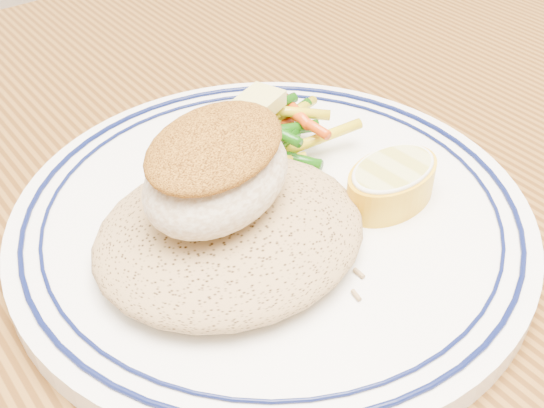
{
  "coord_description": "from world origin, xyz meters",
  "views": [
    {
      "loc": [
        -0.17,
        -0.19,
        1.01
      ],
      "look_at": [
        0.01,
        0.05,
        0.77
      ],
      "focal_mm": 45.0,
      "sensor_mm": 36.0,
      "label": 1
    }
  ],
  "objects_px": {
    "fish_fillet": "(217,169)",
    "lemon_wedge": "(392,182)",
    "dining_table": "(304,393)",
    "vegetable_pile": "(269,134)",
    "plate": "(272,218)",
    "rice_pilaf": "(230,228)"
  },
  "relations": [
    {
      "from": "fish_fillet",
      "to": "lemon_wedge",
      "type": "bearing_deg",
      "value": -19.8
    },
    {
      "from": "dining_table",
      "to": "fish_fillet",
      "type": "xyz_separation_m",
      "value": [
        -0.02,
        0.05,
        0.16
      ]
    },
    {
      "from": "dining_table",
      "to": "vegetable_pile",
      "type": "distance_m",
      "value": 0.16
    },
    {
      "from": "dining_table",
      "to": "plate",
      "type": "xyz_separation_m",
      "value": [
        0.01,
        0.05,
        0.11
      ]
    },
    {
      "from": "dining_table",
      "to": "vegetable_pile",
      "type": "bearing_deg",
      "value": 64.51
    },
    {
      "from": "plate",
      "to": "fish_fillet",
      "type": "bearing_deg",
      "value": 179.11
    },
    {
      "from": "plate",
      "to": "dining_table",
      "type": "bearing_deg",
      "value": -103.2
    },
    {
      "from": "dining_table",
      "to": "lemon_wedge",
      "type": "bearing_deg",
      "value": 10.75
    },
    {
      "from": "dining_table",
      "to": "lemon_wedge",
      "type": "height_order",
      "value": "lemon_wedge"
    },
    {
      "from": "dining_table",
      "to": "plate",
      "type": "relative_size",
      "value": 5.06
    },
    {
      "from": "plate",
      "to": "vegetable_pile",
      "type": "bearing_deg",
      "value": 54.53
    },
    {
      "from": "rice_pilaf",
      "to": "fish_fillet",
      "type": "bearing_deg",
      "value": 83.61
    },
    {
      "from": "dining_table",
      "to": "lemon_wedge",
      "type": "relative_size",
      "value": 23.05
    },
    {
      "from": "dining_table",
      "to": "rice_pilaf",
      "type": "relative_size",
      "value": 10.19
    },
    {
      "from": "fish_fillet",
      "to": "vegetable_pile",
      "type": "xyz_separation_m",
      "value": [
        0.07,
        0.05,
        -0.03
      ]
    },
    {
      "from": "rice_pilaf",
      "to": "dining_table",
      "type": "bearing_deg",
      "value": -55.07
    },
    {
      "from": "dining_table",
      "to": "vegetable_pile",
      "type": "xyz_separation_m",
      "value": [
        0.05,
        0.1,
        0.13
      ]
    },
    {
      "from": "lemon_wedge",
      "to": "plate",
      "type": "bearing_deg",
      "value": 150.75
    },
    {
      "from": "fish_fillet",
      "to": "lemon_wedge",
      "type": "distance_m",
      "value": 0.11
    },
    {
      "from": "vegetable_pile",
      "to": "lemon_wedge",
      "type": "height_order",
      "value": "vegetable_pile"
    },
    {
      "from": "plate",
      "to": "rice_pilaf",
      "type": "distance_m",
      "value": 0.04
    },
    {
      "from": "plate",
      "to": "fish_fillet",
      "type": "height_order",
      "value": "fish_fillet"
    }
  ]
}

